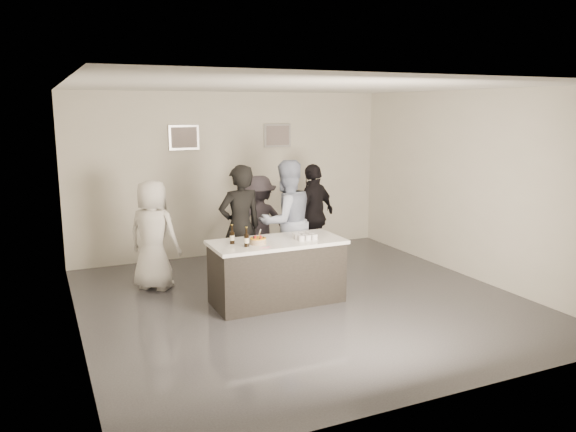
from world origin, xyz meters
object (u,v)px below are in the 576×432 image
at_px(person_main_black, 240,227).
at_px(person_guest_left, 153,235).
at_px(bar_counter, 277,271).
at_px(beer_bottle_b, 246,237).
at_px(person_guest_right, 314,215).
at_px(cake, 258,241).
at_px(beer_bottle_a, 232,234).
at_px(person_main_blue, 286,222).
at_px(person_guest_back, 259,222).

relative_size(person_main_black, person_guest_left, 1.13).
relative_size(bar_counter, beer_bottle_b, 7.15).
distance_m(person_main_black, person_guest_right, 1.70).
relative_size(cake, beer_bottle_a, 0.87).
height_order(person_main_blue, person_guest_left, person_main_blue).
bearing_deg(person_main_black, person_main_blue, 175.90).
bearing_deg(person_main_blue, beer_bottle_a, 26.56).
height_order(person_main_blue, person_guest_back, person_main_blue).
height_order(beer_bottle_b, person_guest_left, person_guest_left).
relative_size(person_main_black, person_main_blue, 0.98).
distance_m(cake, person_guest_back, 1.97).
xyz_separation_m(person_guest_right, person_guest_back, (-0.90, 0.27, -0.09)).
bearing_deg(cake, person_main_blue, 47.86).
bearing_deg(beer_bottle_b, person_guest_left, 122.27).
xyz_separation_m(person_main_blue, person_guest_right, (0.80, 0.62, -0.07)).
distance_m(beer_bottle_a, person_main_black, 0.85).
distance_m(beer_bottle_a, beer_bottle_b, 0.26).
relative_size(cake, person_guest_left, 0.13).
relative_size(beer_bottle_b, person_main_black, 0.14).
xyz_separation_m(cake, person_guest_right, (1.64, 1.55, -0.05)).
bearing_deg(beer_bottle_a, person_guest_left, 122.87).
relative_size(bar_counter, person_guest_right, 1.04).
bearing_deg(bar_counter, person_guest_right, 47.96).
relative_size(beer_bottle_a, person_guest_left, 0.16).
distance_m(cake, person_main_black, 0.91).
height_order(cake, person_guest_back, person_guest_back).
height_order(cake, beer_bottle_a, beer_bottle_a).
xyz_separation_m(beer_bottle_a, beer_bottle_b, (0.12, -0.22, 0.00)).
distance_m(beer_bottle_b, person_main_black, 1.02).
height_order(person_guest_right, person_guest_back, person_guest_right).
height_order(bar_counter, person_guest_back, person_guest_back).
height_order(bar_counter, person_guest_left, person_guest_left).
relative_size(cake, beer_bottle_b, 0.87).
relative_size(beer_bottle_a, person_main_blue, 0.13).
distance_m(cake, person_guest_right, 2.26).
bearing_deg(beer_bottle_b, beer_bottle_a, 118.79).
height_order(person_main_blue, person_guest_right, person_main_blue).
height_order(beer_bottle_b, person_guest_right, person_guest_right).
xyz_separation_m(beer_bottle_b, person_guest_left, (-0.94, 1.49, -0.19)).
xyz_separation_m(bar_counter, person_guest_left, (-1.45, 1.34, 0.39)).
height_order(bar_counter, beer_bottle_a, beer_bottle_a).
height_order(person_main_black, person_guest_back, person_main_black).
distance_m(person_main_black, person_guest_back, 1.15).
height_order(bar_counter, cake, cake).
xyz_separation_m(cake, beer_bottle_b, (-0.19, -0.07, 0.09)).
height_order(cake, person_guest_right, person_guest_right).
distance_m(person_guest_left, person_guest_right, 2.78).
xyz_separation_m(person_main_blue, person_guest_back, (-0.10, 0.89, -0.17)).
bearing_deg(person_guest_right, person_guest_left, -24.42).
relative_size(person_main_blue, person_guest_back, 1.21).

